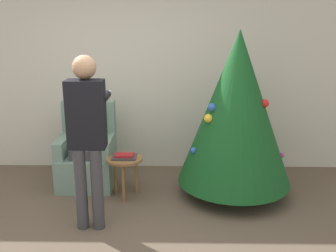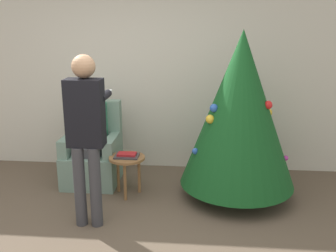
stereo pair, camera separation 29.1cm
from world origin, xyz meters
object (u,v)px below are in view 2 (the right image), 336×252
armchair (93,155)px  person_seated (91,133)px  side_stool (127,163)px  christmas_tree (240,110)px  person_standing (86,127)px

armchair → person_seated: 0.32m
person_seated → side_stool: (0.52, -0.34, -0.26)m
christmas_tree → person_seated: bearing=172.1°
christmas_tree → person_seated: (-1.83, 0.25, -0.40)m
christmas_tree → person_standing: bearing=-153.8°
armchair → side_stool: bearing=-35.4°
christmas_tree → person_seated: 1.89m
christmas_tree → side_stool: bearing=-176.2°
person_seated → person_standing: person_standing is taller
armchair → person_standing: (0.26, -1.06, 0.69)m
person_standing → person_seated: bearing=104.2°
person_seated → side_stool: size_ratio=2.52×
christmas_tree → person_standing: christmas_tree is taller
person_seated → side_stool: 0.68m
christmas_tree → side_stool: (-1.31, -0.09, -0.66)m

